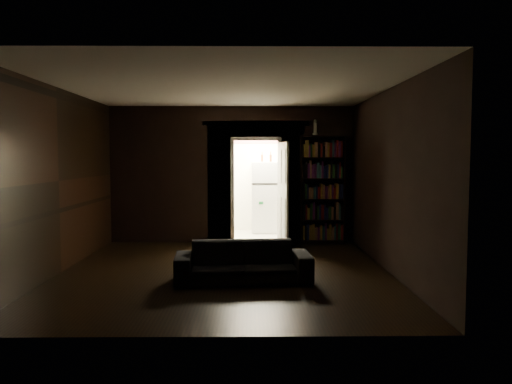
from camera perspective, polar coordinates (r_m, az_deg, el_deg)
ground at (r=7.74m, az=-3.54°, el=-9.13°), size 5.50×5.50×0.00m
room_walls at (r=8.61m, az=-3.29°, el=3.50°), size 5.02×5.61×2.84m
kitchen_alcove at (r=11.41m, az=-0.07°, el=1.25°), size 2.20×1.80×2.60m
sofa at (r=7.11m, az=-1.49°, el=-7.27°), size 1.96×0.97×0.73m
bookshelf at (r=10.24m, az=7.55°, el=0.29°), size 0.92×0.39×2.20m
refrigerator at (r=11.68m, az=1.33°, el=-0.58°), size 0.82×0.77×1.65m
door at (r=9.88m, az=3.10°, el=-0.25°), size 0.17×0.85×2.05m
figurine at (r=10.14m, az=6.79°, el=7.36°), size 0.14×0.14×0.31m
bottles at (r=11.64m, az=1.69°, el=4.06°), size 0.59×0.23×0.24m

